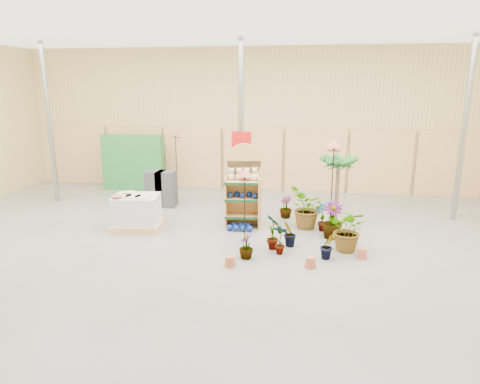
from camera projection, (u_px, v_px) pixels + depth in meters
The scene contains 23 objects.
room at pixel (221, 141), 8.77m from camera, with size 15.20×12.10×4.70m.
display_shelf at pixel (244, 189), 10.28m from camera, with size 0.88×0.61×1.99m.
teddy_bears at pixel (244, 175), 10.10m from camera, with size 0.74×0.19×0.31m.
gazing_balls_shelf at pixel (243, 195), 10.20m from camera, with size 0.73×0.25×0.14m.
gazing_balls_floor at pixel (240, 227), 10.09m from camera, with size 0.63×0.39×0.15m.
pallet_stack at pixel (137, 212), 10.16m from camera, with size 1.24×1.08×0.83m.
charcoal_planters at pixel (161, 189), 12.01m from camera, with size 0.80×0.50×1.00m.
trellis_stock at pixel (133, 162), 13.78m from camera, with size 2.00×0.30×1.80m, color #2A7732.
offer_sign at pixel (242, 156), 10.89m from camera, with size 0.50×0.08×2.20m.
bird_table_front at pixel (245, 175), 8.96m from camera, with size 0.34×0.34×1.63m.
bird_table_right at pixel (334, 147), 9.16m from camera, with size 0.34×0.34×2.19m.
bird_table_back at pixel (175, 135), 12.78m from camera, with size 0.34×0.34×2.03m.
palm at pixel (339, 162), 10.51m from camera, with size 0.70×0.70×1.75m.
potted_plant_0 at pixel (273, 232), 8.83m from camera, with size 0.41×0.28×0.78m, color #1E5A1E.
potted_plant_1 at pixel (290, 234), 8.99m from camera, with size 0.32×0.26×0.59m, color #1E5A1E.
potted_plant_3 at pixel (332, 220), 9.50m from camera, with size 0.46×0.46×0.82m, color #1E5A1E.
potted_plant_4 at pixel (322, 216), 9.98m from camera, with size 0.38×0.25×0.71m, color #1E5A1E.
potted_plant_6 at pixel (307, 208), 10.11m from camera, with size 0.90×0.78×1.01m, color #1E5A1E.
potted_plant_7 at pixel (246, 246), 8.40m from camera, with size 0.28×0.28×0.50m, color #1E5A1E.
potted_plant_8 at pixel (280, 239), 8.60m from camera, with size 0.34×0.23×0.64m, color #1E5A1E.
potted_plant_9 at pixel (328, 246), 8.38m from camera, with size 0.30×0.24×0.55m, color #1E5A1E.
potted_plant_10 at pixel (349, 230), 8.74m from camera, with size 0.82×0.71×0.91m, color #1E5A1E.
potted_plant_11 at pixel (286, 207), 10.98m from camera, with size 0.31×0.31×0.56m, color #1E5A1E.
Camera 1 is at (1.79, -7.67, 3.34)m, focal length 32.00 mm.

